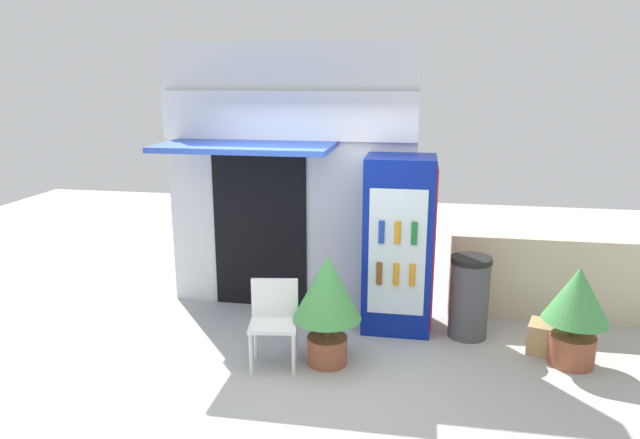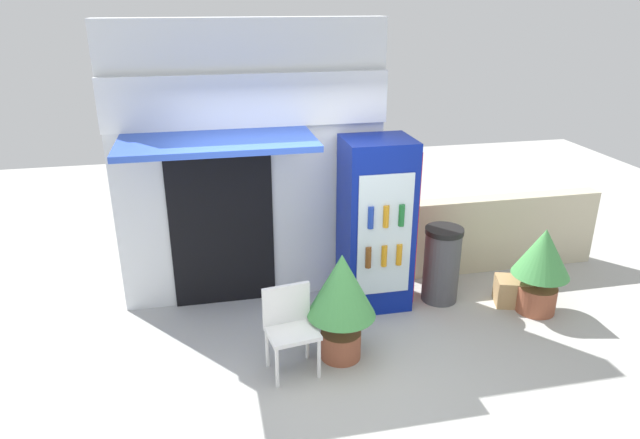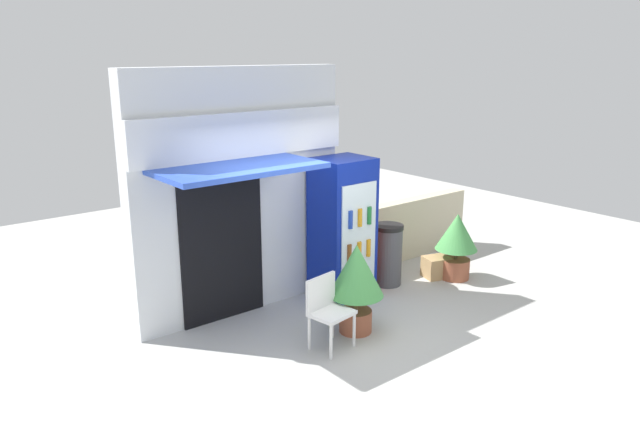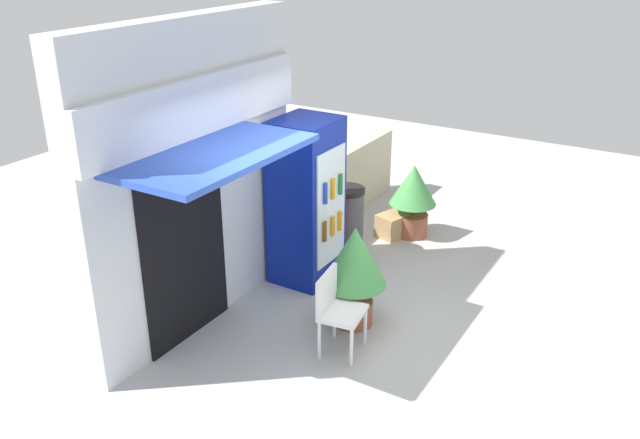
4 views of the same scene
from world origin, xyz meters
name	(u,v)px [view 1 (image 1 of 4)]	position (x,y,z in m)	size (l,w,h in m)	color
ground	(297,370)	(0.00, 0.00, 0.00)	(16.00, 16.00, 0.00)	#B2B2AD
storefront_building	(288,176)	(-0.45, 1.66, 1.62)	(2.99, 1.25, 3.16)	silver
drink_cooler	(399,244)	(0.91, 1.19, 0.98)	(0.77, 0.71, 1.96)	navy
plastic_chair	(274,316)	(-0.25, 0.13, 0.50)	(0.52, 0.45, 0.84)	white
potted_plant_near_shop	(327,296)	(0.26, 0.20, 0.71)	(0.67, 0.67, 1.12)	#995138
potted_plant_curbside	(576,306)	(2.65, 0.60, 0.61)	(0.63, 0.63, 1.01)	#995138
trash_bin	(469,297)	(1.68, 1.08, 0.46)	(0.44, 0.44, 0.91)	#47474C
stone_boundary_wall	(563,279)	(2.79, 1.73, 0.49)	(2.59, 0.24, 0.99)	beige
cardboard_box	(548,338)	(2.47, 0.80, 0.16)	(0.38, 0.32, 0.32)	tan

